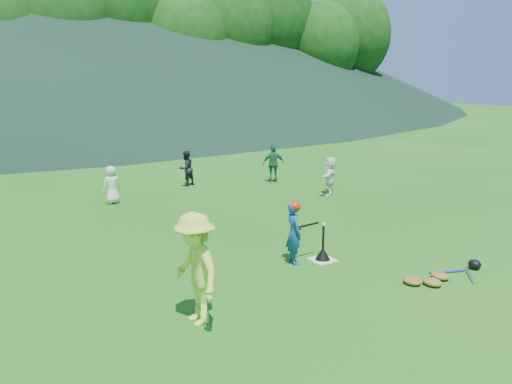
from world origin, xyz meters
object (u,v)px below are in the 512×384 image
fielder_c (273,164)px  equipment_pile (441,276)px  adult_coach (196,269)px  home_plate (323,260)px  fielder_a (112,185)px  fielder_b (186,168)px  fielder_d (330,176)px  batting_tee (323,254)px  batter_child (294,233)px

fielder_c → equipment_pile: 9.12m
adult_coach → home_plate: bearing=107.4°
fielder_a → fielder_b: fielder_b is taller
home_plate → fielder_c: size_ratio=0.35×
fielder_d → batting_tee: 5.88m
fielder_a → adult_coach: bearing=72.5°
adult_coach → batting_tee: (3.20, 1.05, -0.70)m
batter_child → fielder_b: (1.20, 7.79, -0.02)m
fielder_c → fielder_d: size_ratio=1.11×
home_plate → fielder_d: 5.89m
fielder_b → batting_tee: (-0.63, -7.98, -0.46)m
fielder_a → equipment_pile: size_ratio=0.60×
equipment_pile → fielder_a: bearing=111.2°
adult_coach → batting_tee: 3.44m
home_plate → fielder_a: size_ratio=0.41×
home_plate → adult_coach: bearing=-161.9°
fielder_d → fielder_b: bearing=-88.8°
fielder_c → fielder_d: (0.39, -2.54, -0.06)m
batter_child → fielder_b: 7.88m
home_plate → fielder_b: fielder_b is taller
fielder_a → fielder_b: 3.05m
fielder_c → fielder_a: bearing=22.4°
equipment_pile → home_plate: bearing=122.4°
adult_coach → equipment_pile: bearing=78.8°
adult_coach → batting_tee: bearing=107.4°
adult_coach → fielder_b: 9.81m
home_plate → fielder_b: size_ratio=0.38×
batting_tee → equipment_pile: size_ratio=0.38×
fielder_b → fielder_d: size_ratio=1.01×
home_plate → adult_coach: (-3.20, -1.05, 0.82)m
batter_child → fielder_c: size_ratio=0.93×
fielder_d → fielder_a: bearing=-62.5°
fielder_a → batting_tee: (2.18, -6.81, -0.42)m
home_plate → equipment_pile: size_ratio=0.25×
batter_child → adult_coach: bearing=128.3°
fielder_a → fielder_d: fielder_d is taller
adult_coach → fielder_b: size_ratio=1.40×
fielder_a → equipment_pile: (3.36, -8.66, -0.48)m
home_plate → fielder_c: 7.79m
fielder_c → batting_tee: fielder_c is taller
home_plate → batter_child: (-0.57, 0.19, 0.60)m
fielder_a → fielder_d: size_ratio=0.93×
batter_child → fielder_a: 6.81m
fielder_b → adult_coach: bearing=47.0°
fielder_c → equipment_pile: fielder_c is taller
batting_tee → batter_child: bearing=161.6°
home_plate → batting_tee: size_ratio=0.66×
home_plate → fielder_d: fielder_d is taller
home_plate → equipment_pile: 2.20m
fielder_a → fielder_d: bearing=148.3°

